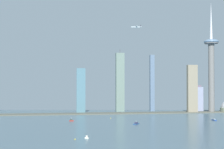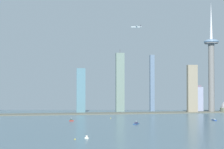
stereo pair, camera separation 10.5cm
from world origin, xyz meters
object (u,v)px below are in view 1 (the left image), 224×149
object	(u,v)px
skyscraper_1	(204,88)
airplane	(136,27)
skyscraper_8	(198,99)
boat_0	(214,120)
boat_4	(136,123)
channel_buoy_2	(87,137)
observation_tower	(211,62)
skyscraper_0	(197,99)
skyscraper_5	(192,89)
channel_buoy_1	(111,118)
boat_3	(71,120)
skyscraper_2	(152,83)
channel_buoy_0	(75,139)
skyscraper_7	(120,82)
skyscraper_6	(81,91)
boat_1	(87,137)

from	to	relation	value
skyscraper_1	airplane	xyz separation A→B (m)	(-234.12, -102.08, 164.93)
skyscraper_8	boat_0	bearing A→B (deg)	-103.50
skyscraper_1	boat_4	world-z (taller)	skyscraper_1
channel_buoy_2	observation_tower	bearing A→B (deg)	45.16
skyscraper_0	boat_4	distance (m)	376.03
skyscraper_5	skyscraper_8	size ratio (longest dim) A/B	1.74
skyscraper_1	channel_buoy_1	bearing A→B (deg)	-147.57
observation_tower	boat_4	world-z (taller)	observation_tower
skyscraper_1	skyscraper_5	xyz separation A→B (m)	(-75.44, -93.68, -1.47)
boat_3	channel_buoy_1	bearing A→B (deg)	11.14
skyscraper_2	channel_buoy_0	distance (m)	509.61
skyscraper_7	skyscraper_6	bearing A→B (deg)	-163.24
skyscraper_2	airplane	world-z (taller)	airplane
skyscraper_0	skyscraper_5	distance (m)	83.70
boat_0	skyscraper_5	bearing A→B (deg)	175.90
skyscraper_5	skyscraper_8	distance (m)	53.28
skyscraper_6	channel_buoy_0	distance (m)	416.35
boat_0	channel_buoy_1	xyz separation A→B (m)	(-221.82, 70.82, -0.53)
skyscraper_7	channel_buoy_1	size ratio (longest dim) A/B	89.61
boat_1	observation_tower	bearing A→B (deg)	-97.41
skyscraper_8	boat_3	world-z (taller)	skyscraper_8
boat_0	channel_buoy_1	world-z (taller)	boat_0
skyscraper_8	boat_0	world-z (taller)	skyscraper_8
skyscraper_1	skyscraper_8	world-z (taller)	skyscraper_1
skyscraper_0	channel_buoy_1	world-z (taller)	skyscraper_0
skyscraper_6	boat_4	bearing A→B (deg)	-68.14
skyscraper_6	channel_buoy_1	world-z (taller)	skyscraper_6
skyscraper_1	channel_buoy_0	distance (m)	626.42
skyscraper_5	skyscraper_1	bearing A→B (deg)	51.15
observation_tower	channel_buoy_0	world-z (taller)	observation_tower
skyscraper_2	boat_1	bearing A→B (deg)	-116.35
skyscraper_8	boat_4	distance (m)	344.61
skyscraper_8	boat_1	distance (m)	530.97
boat_1	airplane	world-z (taller)	airplane
boat_3	boat_1	bearing A→B (deg)	-97.95
skyscraper_1	boat_4	distance (m)	423.89
boat_3	observation_tower	bearing A→B (deg)	8.46
skyscraper_2	skyscraper_7	bearing A→B (deg)	179.70
boat_1	skyscraper_0	bearing A→B (deg)	-91.91
skyscraper_1	skyscraper_8	bearing A→B (deg)	-125.73
skyscraper_2	skyscraper_5	distance (m)	118.29
skyscraper_0	boat_1	size ratio (longest dim) A/B	14.90
skyscraper_7	channel_buoy_1	world-z (taller)	skyscraper_7
skyscraper_8	channel_buoy_1	distance (m)	307.87
skyscraper_1	skyscraper_5	size ratio (longest dim) A/B	1.02
boat_3	airplane	size ratio (longest dim) A/B	0.37
boat_3	boat_4	world-z (taller)	boat_3
boat_0	boat_1	distance (m)	351.28
observation_tower	skyscraper_2	world-z (taller)	observation_tower
boat_3	channel_buoy_0	distance (m)	229.14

